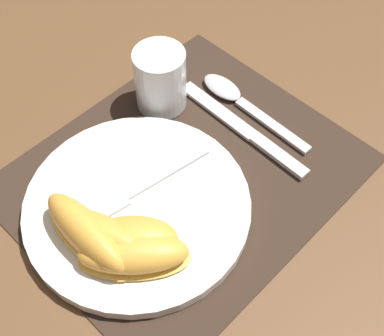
# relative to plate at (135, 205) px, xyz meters

# --- Properties ---
(ground_plane) EXTENTS (3.00, 3.00, 0.00)m
(ground_plane) POSITION_rel_plate_xyz_m (0.08, -0.00, -0.01)
(ground_plane) COLOR brown
(placemat) EXTENTS (0.41, 0.34, 0.00)m
(placemat) POSITION_rel_plate_xyz_m (0.08, -0.00, -0.01)
(placemat) COLOR #38281E
(placemat) RESTS_ON ground_plane
(plate) EXTENTS (0.27, 0.27, 0.02)m
(plate) POSITION_rel_plate_xyz_m (0.00, 0.00, 0.00)
(plate) COLOR white
(plate) RESTS_ON placemat
(juice_glass) EXTENTS (0.07, 0.07, 0.09)m
(juice_glass) POSITION_rel_plate_xyz_m (0.14, 0.10, 0.03)
(juice_glass) COLOR silver
(juice_glass) RESTS_ON placemat
(knife) EXTENTS (0.02, 0.22, 0.01)m
(knife) POSITION_rel_plate_xyz_m (0.18, -0.02, -0.01)
(knife) COLOR silver
(knife) RESTS_ON placemat
(spoon) EXTENTS (0.04, 0.19, 0.01)m
(spoon) POSITION_rel_plate_xyz_m (0.22, 0.03, -0.00)
(spoon) COLOR silver
(spoon) RESTS_ON placemat
(fork) EXTENTS (0.19, 0.05, 0.00)m
(fork) POSITION_rel_plate_xyz_m (0.00, 0.01, 0.01)
(fork) COLOR silver
(fork) RESTS_ON plate
(citrus_wedge_0) EXTENTS (0.05, 0.13, 0.05)m
(citrus_wedge_0) POSITION_rel_plate_xyz_m (-0.07, -0.00, 0.03)
(citrus_wedge_0) COLOR #F7C656
(citrus_wedge_0) RESTS_ON plate
(citrus_wedge_1) EXTENTS (0.08, 0.14, 0.04)m
(citrus_wedge_1) POSITION_rel_plate_xyz_m (-0.06, -0.02, 0.03)
(citrus_wedge_1) COLOR #F7C656
(citrus_wedge_1) RESTS_ON plate
(citrus_wedge_2) EXTENTS (0.13, 0.12, 0.04)m
(citrus_wedge_2) POSITION_rel_plate_xyz_m (-0.05, -0.06, 0.02)
(citrus_wedge_2) COLOR #F7C656
(citrus_wedge_2) RESTS_ON plate
(citrus_wedge_3) EXTENTS (0.11, 0.11, 0.04)m
(citrus_wedge_3) POSITION_rel_plate_xyz_m (-0.04, -0.04, 0.02)
(citrus_wedge_3) COLOR #F7C656
(citrus_wedge_3) RESTS_ON plate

